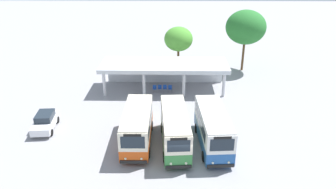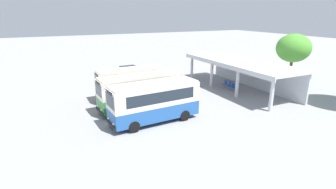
{
  "view_description": "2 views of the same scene",
  "coord_description": "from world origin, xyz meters",
  "px_view_note": "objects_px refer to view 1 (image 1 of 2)",
  "views": [
    {
      "loc": [
        -0.58,
        -21.62,
        16.01
      ],
      "look_at": [
        -1.03,
        8.15,
        2.53
      ],
      "focal_mm": 34.57,
      "sensor_mm": 36.0,
      "label": 1
    },
    {
      "loc": [
        21.39,
        -4.92,
        8.65
      ],
      "look_at": [
        1.95,
        4.54,
        1.84
      ],
      "focal_mm": 27.74,
      "sensor_mm": 36.0,
      "label": 2
    }
  ],
  "objects_px": {
    "waiting_chair_end_by_column": "(155,88)",
    "parked_car_flank": "(45,121)",
    "city_bus_middle_cream": "(213,128)",
    "waiting_chair_middle_seat": "(165,88)",
    "waiting_chair_fourth_seat": "(170,88)",
    "city_bus_second_in_row": "(175,128)",
    "city_bus_nearest_orange": "(137,126)",
    "waiting_chair_second_from_end": "(160,88)"
  },
  "relations": [
    {
      "from": "waiting_chair_second_from_end",
      "to": "waiting_chair_fourth_seat",
      "type": "distance_m",
      "value": 1.26
    },
    {
      "from": "city_bus_middle_cream",
      "to": "waiting_chair_end_by_column",
      "type": "xyz_separation_m",
      "value": [
        -5.72,
        11.69,
        -1.31
      ]
    },
    {
      "from": "waiting_chair_end_by_column",
      "to": "waiting_chair_middle_seat",
      "type": "xyz_separation_m",
      "value": [
        1.26,
        0.11,
        0.0
      ]
    },
    {
      "from": "city_bus_middle_cream",
      "to": "parked_car_flank",
      "type": "height_order",
      "value": "city_bus_middle_cream"
    },
    {
      "from": "city_bus_nearest_orange",
      "to": "waiting_chair_end_by_column",
      "type": "height_order",
      "value": "city_bus_nearest_orange"
    },
    {
      "from": "parked_car_flank",
      "to": "waiting_chair_second_from_end",
      "type": "distance_m",
      "value": 14.07
    },
    {
      "from": "city_bus_nearest_orange",
      "to": "city_bus_middle_cream",
      "type": "bearing_deg",
      "value": -2.89
    },
    {
      "from": "waiting_chair_middle_seat",
      "to": "city_bus_nearest_orange",
      "type": "bearing_deg",
      "value": -100.69
    },
    {
      "from": "city_bus_middle_cream",
      "to": "city_bus_nearest_orange",
      "type": "bearing_deg",
      "value": 177.11
    },
    {
      "from": "city_bus_second_in_row",
      "to": "waiting_chair_middle_seat",
      "type": "relative_size",
      "value": 9.05
    },
    {
      "from": "city_bus_second_in_row",
      "to": "city_bus_nearest_orange",
      "type": "bearing_deg",
      "value": 173.07
    },
    {
      "from": "city_bus_nearest_orange",
      "to": "waiting_chair_middle_seat",
      "type": "height_order",
      "value": "city_bus_nearest_orange"
    },
    {
      "from": "waiting_chair_second_from_end",
      "to": "parked_car_flank",
      "type": "bearing_deg",
      "value": -139.53
    },
    {
      "from": "city_bus_nearest_orange",
      "to": "waiting_chair_middle_seat",
      "type": "xyz_separation_m",
      "value": [
        2.17,
        11.47,
        -1.26
      ]
    },
    {
      "from": "city_bus_nearest_orange",
      "to": "waiting_chair_middle_seat",
      "type": "bearing_deg",
      "value": 79.31
    },
    {
      "from": "city_bus_middle_cream",
      "to": "waiting_chair_second_from_end",
      "type": "xyz_separation_m",
      "value": [
        -5.09,
        11.8,
        -1.31
      ]
    },
    {
      "from": "waiting_chair_end_by_column",
      "to": "waiting_chair_fourth_seat",
      "type": "relative_size",
      "value": 1.0
    },
    {
      "from": "city_bus_second_in_row",
      "to": "waiting_chair_fourth_seat",
      "type": "xyz_separation_m",
      "value": [
        -0.52,
        11.78,
        -1.29
      ]
    },
    {
      "from": "waiting_chair_middle_seat",
      "to": "waiting_chair_fourth_seat",
      "type": "height_order",
      "value": "same"
    },
    {
      "from": "waiting_chair_end_by_column",
      "to": "waiting_chair_second_from_end",
      "type": "height_order",
      "value": "same"
    },
    {
      "from": "waiting_chair_end_by_column",
      "to": "waiting_chair_second_from_end",
      "type": "xyz_separation_m",
      "value": [
        0.63,
        0.11,
        0.0
      ]
    },
    {
      "from": "city_bus_middle_cream",
      "to": "waiting_chair_middle_seat",
      "type": "height_order",
      "value": "city_bus_middle_cream"
    },
    {
      "from": "waiting_chair_end_by_column",
      "to": "waiting_chair_fourth_seat",
      "type": "height_order",
      "value": "same"
    },
    {
      "from": "city_bus_second_in_row",
      "to": "waiting_chair_end_by_column",
      "type": "bearing_deg",
      "value": 101.58
    },
    {
      "from": "waiting_chair_fourth_seat",
      "to": "city_bus_second_in_row",
      "type": "bearing_deg",
      "value": -87.47
    },
    {
      "from": "city_bus_second_in_row",
      "to": "waiting_chair_end_by_column",
      "type": "relative_size",
      "value": 9.05
    },
    {
      "from": "city_bus_nearest_orange",
      "to": "waiting_chair_fourth_seat",
      "type": "height_order",
      "value": "city_bus_nearest_orange"
    },
    {
      "from": "city_bus_nearest_orange",
      "to": "waiting_chair_second_from_end",
      "type": "height_order",
      "value": "city_bus_nearest_orange"
    },
    {
      "from": "city_bus_second_in_row",
      "to": "parked_car_flank",
      "type": "bearing_deg",
      "value": 167.62
    },
    {
      "from": "city_bus_nearest_orange",
      "to": "parked_car_flank",
      "type": "xyz_separation_m",
      "value": [
        -9.17,
        2.34,
        -0.95
      ]
    },
    {
      "from": "city_bus_middle_cream",
      "to": "waiting_chair_fourth_seat",
      "type": "bearing_deg",
      "value": 108.14
    },
    {
      "from": "city_bus_second_in_row",
      "to": "waiting_chair_second_from_end",
      "type": "xyz_separation_m",
      "value": [
        -1.78,
        11.87,
        -1.29
      ]
    },
    {
      "from": "parked_car_flank",
      "to": "waiting_chair_end_by_column",
      "type": "distance_m",
      "value": 13.52
    },
    {
      "from": "city_bus_nearest_orange",
      "to": "waiting_chair_second_from_end",
      "type": "distance_m",
      "value": 11.64
    },
    {
      "from": "waiting_chair_end_by_column",
      "to": "city_bus_middle_cream",
      "type": "bearing_deg",
      "value": -63.91
    },
    {
      "from": "city_bus_second_in_row",
      "to": "waiting_chair_second_from_end",
      "type": "relative_size",
      "value": 9.05
    },
    {
      "from": "city_bus_second_in_row",
      "to": "waiting_chair_middle_seat",
      "type": "distance_m",
      "value": 12.0
    },
    {
      "from": "city_bus_middle_cream",
      "to": "waiting_chair_end_by_column",
      "type": "distance_m",
      "value": 13.08
    },
    {
      "from": "city_bus_second_in_row",
      "to": "waiting_chair_second_from_end",
      "type": "bearing_deg",
      "value": 98.53
    },
    {
      "from": "waiting_chair_end_by_column",
      "to": "city_bus_second_in_row",
      "type": "bearing_deg",
      "value": -78.42
    },
    {
      "from": "waiting_chair_fourth_seat",
      "to": "waiting_chair_end_by_column",
      "type": "bearing_deg",
      "value": -179.41
    },
    {
      "from": "waiting_chair_end_by_column",
      "to": "parked_car_flank",
      "type": "bearing_deg",
      "value": -138.16
    }
  ]
}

